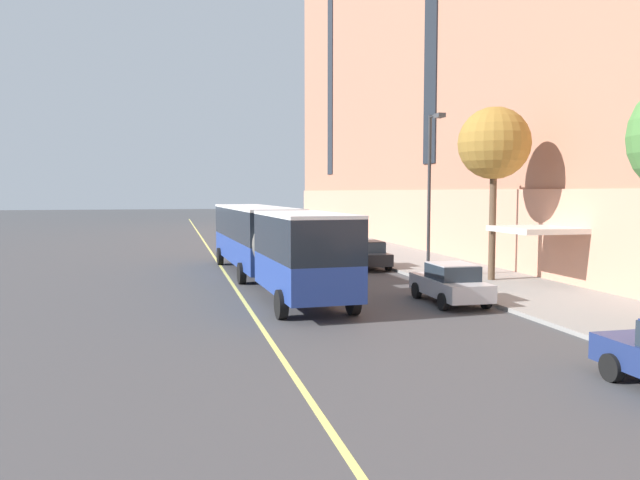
% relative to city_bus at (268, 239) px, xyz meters
% --- Properties ---
extents(ground_plane, '(260.00, 260.00, 0.00)m').
position_rel_city_bus_xyz_m(ground_plane, '(0.21, -2.38, -2.04)').
color(ground_plane, '#424244').
extents(sidewalk, '(5.79, 160.00, 0.15)m').
position_rel_city_bus_xyz_m(sidewalk, '(10.10, 0.62, -1.97)').
color(sidewalk, gray).
rests_on(sidewalk, ground).
extents(city_bus, '(3.70, 19.69, 3.51)m').
position_rel_city_bus_xyz_m(city_bus, '(0.00, 0.00, 0.00)').
color(city_bus, navy).
rests_on(city_bus, ground).
extents(parked_car_red_0, '(2.00, 4.65, 1.56)m').
position_rel_city_bus_xyz_m(parked_car_red_0, '(6.13, 23.76, -1.26)').
color(parked_car_red_0, '#B21E19').
rests_on(parked_car_red_0, ground).
extents(parked_car_green_1, '(2.06, 4.85, 1.56)m').
position_rel_city_bus_xyz_m(parked_car_green_1, '(6.05, 13.07, -1.26)').
color(parked_car_green_1, '#23603D').
rests_on(parked_car_green_1, ground).
extents(parked_car_silver_3, '(1.95, 4.28, 1.56)m').
position_rel_city_bus_xyz_m(parked_car_silver_3, '(5.94, -7.03, -1.26)').
color(parked_car_silver_3, '#B7B7BC').
rests_on(parked_car_silver_3, ground).
extents(parked_car_black_4, '(1.95, 4.27, 1.56)m').
position_rel_city_bus_xyz_m(parked_car_black_4, '(6.11, 4.08, -1.26)').
color(parked_car_black_4, black).
rests_on(parked_car_black_4, ground).
extents(parked_car_black_5, '(2.03, 4.61, 1.56)m').
position_rel_city_bus_xyz_m(parked_car_black_5, '(6.02, 30.59, -1.26)').
color(parked_car_black_5, black).
rests_on(parked_car_black_5, ground).
extents(street_tree_mid_block, '(3.33, 3.33, 8.03)m').
position_rel_city_bus_xyz_m(street_tree_mid_block, '(10.18, -2.46, 4.42)').
color(street_tree_mid_block, brown).
rests_on(street_tree_mid_block, sidewalk).
extents(street_lamp, '(0.36, 1.48, 7.80)m').
position_rel_city_bus_xyz_m(street_lamp, '(7.81, -0.77, 2.81)').
color(street_lamp, '#2D2D30').
rests_on(street_lamp, sidewalk).
extents(fire_hydrant, '(0.42, 0.24, 0.72)m').
position_rel_city_bus_xyz_m(fire_hydrant, '(7.71, 19.84, -1.55)').
color(fire_hydrant, red).
rests_on(fire_hydrant, sidewalk).
extents(lane_centerline, '(0.16, 140.00, 0.01)m').
position_rel_city_bus_xyz_m(lane_centerline, '(-1.70, 0.62, -2.04)').
color(lane_centerline, '#E0D66B').
rests_on(lane_centerline, ground).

